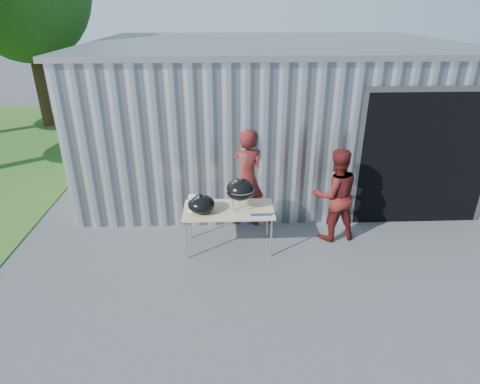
{
  "coord_description": "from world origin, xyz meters",
  "views": [
    {
      "loc": [
        -0.35,
        -5.03,
        3.82
      ],
      "look_at": [
        -0.11,
        0.91,
        1.05
      ],
      "focal_mm": 30.0,
      "sensor_mm": 36.0,
      "label": 1
    }
  ],
  "objects_px": {
    "folding_table": "(229,211)",
    "person_cook": "(247,178)",
    "kettle_grill": "(240,186)",
    "person_bystander": "(335,195)"
  },
  "relations": [
    {
      "from": "kettle_grill",
      "to": "person_bystander",
      "type": "bearing_deg",
      "value": 9.03
    },
    {
      "from": "person_cook",
      "to": "person_bystander",
      "type": "distance_m",
      "value": 1.62
    },
    {
      "from": "kettle_grill",
      "to": "person_cook",
      "type": "xyz_separation_m",
      "value": [
        0.15,
        0.84,
        -0.23
      ]
    },
    {
      "from": "person_cook",
      "to": "kettle_grill",
      "type": "bearing_deg",
      "value": 84.49
    },
    {
      "from": "folding_table",
      "to": "person_cook",
      "type": "relative_size",
      "value": 0.8
    },
    {
      "from": "folding_table",
      "to": "kettle_grill",
      "type": "height_order",
      "value": "kettle_grill"
    },
    {
      "from": "kettle_grill",
      "to": "person_cook",
      "type": "bearing_deg",
      "value": 79.87
    },
    {
      "from": "folding_table",
      "to": "person_cook",
      "type": "distance_m",
      "value": 0.94
    },
    {
      "from": "folding_table",
      "to": "person_bystander",
      "type": "height_order",
      "value": "person_bystander"
    },
    {
      "from": "folding_table",
      "to": "person_cook",
      "type": "xyz_separation_m",
      "value": [
        0.34,
        0.85,
        0.23
      ]
    }
  ]
}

